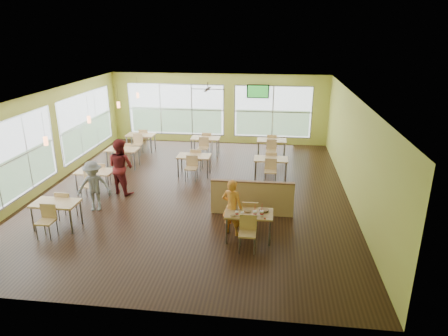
% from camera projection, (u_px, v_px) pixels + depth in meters
% --- Properties ---
extents(room, '(12.00, 12.04, 3.20)m').
position_uv_depth(room, '(193.00, 145.00, 12.83)').
color(room, black).
rests_on(room, ground).
extents(window_bays, '(9.24, 10.24, 2.38)m').
position_uv_depth(window_bays, '(144.00, 124.00, 16.05)').
color(window_bays, white).
rests_on(window_bays, room).
extents(main_table, '(1.22, 1.52, 0.87)m').
position_uv_depth(main_table, '(249.00, 217.00, 10.12)').
color(main_table, tan).
rests_on(main_table, floor).
extents(half_wall_divider, '(2.40, 0.14, 1.04)m').
position_uv_depth(half_wall_divider, '(252.00, 198.00, 11.51)').
color(half_wall_divider, tan).
rests_on(half_wall_divider, floor).
extents(dining_tables, '(6.92, 8.72, 0.87)m').
position_uv_depth(dining_tables, '(175.00, 156.00, 14.88)').
color(dining_tables, tan).
rests_on(dining_tables, floor).
extents(pendant_lights, '(0.11, 7.31, 0.86)m').
position_uv_depth(pendant_lights, '(104.00, 112.00, 13.55)').
color(pendant_lights, '#2D2119').
rests_on(pendant_lights, ceiling).
extents(ceiling_fan, '(1.25, 1.25, 0.29)m').
position_uv_depth(ceiling_fan, '(208.00, 89.00, 15.19)').
color(ceiling_fan, '#2D2119').
rests_on(ceiling_fan, ceiling).
extents(tv_backwall, '(1.00, 0.07, 0.60)m').
position_uv_depth(tv_backwall, '(258.00, 91.00, 17.85)').
color(tv_backwall, black).
rests_on(tv_backwall, wall_back).
extents(man_plaid, '(0.64, 0.52, 1.53)m').
position_uv_depth(man_plaid, '(232.00, 207.00, 10.34)').
color(man_plaid, orange).
rests_on(man_plaid, floor).
extents(patron_maroon, '(1.10, 0.99, 1.83)m').
position_uv_depth(patron_maroon, '(121.00, 166.00, 12.91)').
color(patron_maroon, maroon).
rests_on(patron_maroon, floor).
extents(patron_grey, '(1.10, 0.79, 1.53)m').
position_uv_depth(patron_grey, '(94.00, 186.00, 11.72)').
color(patron_grey, slate).
rests_on(patron_grey, floor).
extents(cup_blue, '(0.08, 0.08, 0.30)m').
position_uv_depth(cup_blue, '(237.00, 213.00, 9.91)').
color(cup_blue, white).
rests_on(cup_blue, main_table).
extents(cup_yellow, '(0.09, 0.09, 0.31)m').
position_uv_depth(cup_yellow, '(242.00, 214.00, 9.87)').
color(cup_yellow, white).
rests_on(cup_yellow, main_table).
extents(cup_red_near, '(0.10, 0.10, 0.37)m').
position_uv_depth(cup_red_near, '(255.00, 213.00, 9.88)').
color(cup_red_near, white).
rests_on(cup_red_near, main_table).
extents(cup_red_far, '(0.10, 0.10, 0.37)m').
position_uv_depth(cup_red_far, '(262.00, 213.00, 9.88)').
color(cup_red_far, white).
rests_on(cup_red_far, main_table).
extents(food_basket, '(0.25, 0.25, 0.06)m').
position_uv_depth(food_basket, '(264.00, 210.00, 10.14)').
color(food_basket, black).
rests_on(food_basket, main_table).
extents(ketchup_cup, '(0.06, 0.06, 0.02)m').
position_uv_depth(ketchup_cup, '(265.00, 218.00, 9.75)').
color(ketchup_cup, '#983115').
rests_on(ketchup_cup, main_table).
extents(wrapper_left, '(0.17, 0.16, 0.04)m').
position_uv_depth(wrapper_left, '(233.00, 216.00, 9.88)').
color(wrapper_left, '#A17A4E').
rests_on(wrapper_left, main_table).
extents(wrapper_mid, '(0.21, 0.19, 0.05)m').
position_uv_depth(wrapper_mid, '(248.00, 211.00, 10.11)').
color(wrapper_mid, '#A17A4E').
rests_on(wrapper_mid, main_table).
extents(wrapper_right, '(0.16, 0.15, 0.03)m').
position_uv_depth(wrapper_right, '(255.00, 216.00, 9.88)').
color(wrapper_right, '#A17A4E').
rests_on(wrapper_right, main_table).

